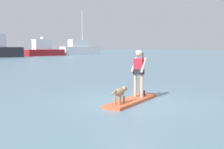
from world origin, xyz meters
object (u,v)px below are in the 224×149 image
at_px(moored_boat_far_starboard, 44,50).
at_px(person_paddler, 139,70).
at_px(paddleboard, 135,100).
at_px(dog, 120,92).
at_px(moored_boat_center, 80,49).

bearing_deg(moored_boat_far_starboard, person_paddler, -117.70).
xyz_separation_m(person_paddler, moored_boat_far_starboard, (26.31, 50.12, 0.33)).
distance_m(paddleboard, dog, 1.15).
height_order(paddleboard, moored_boat_center, moored_boat_center).
distance_m(person_paddler, moored_boat_far_starboard, 56.61).
height_order(dog, moored_boat_far_starboard, moored_boat_far_starboard).
xyz_separation_m(person_paddler, dog, (-1.32, -0.32, -0.63)).
bearing_deg(dog, paddleboard, 13.56).
bearing_deg(person_paddler, dog, -166.44).
relative_size(dog, moored_boat_far_starboard, 0.10).
xyz_separation_m(dog, moored_boat_center, (39.05, 51.18, 1.10)).
relative_size(person_paddler, dog, 1.73).
relative_size(dog, moored_boat_center, 0.08).
height_order(person_paddler, dog, person_paddler).
bearing_deg(moored_boat_center, dog, -127.34).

